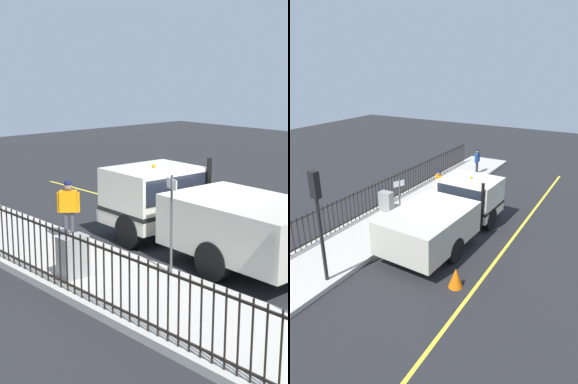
{
  "view_description": "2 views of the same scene",
  "coord_description": "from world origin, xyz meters",
  "views": [
    {
      "loc": [
        10.64,
        9.42,
        4.87
      ],
      "look_at": [
        0.19,
        -2.07,
        1.4
      ],
      "focal_mm": 52.17,
      "sensor_mm": 36.0,
      "label": 1
    },
    {
      "loc": [
        -5.93,
        11.34,
        6.95
      ],
      "look_at": [
        1.36,
        -1.13,
        1.43
      ],
      "focal_mm": 31.6,
      "sensor_mm": 36.0,
      "label": 2
    }
  ],
  "objects": [
    {
      "name": "worker_standing",
      "position": [
        2.16,
        -3.0,
        1.22
      ],
      "size": [
        0.5,
        0.48,
        1.7
      ],
      "rotation": [
        0.0,
        0.0,
        2.43
      ],
      "color": "orange",
      "rests_on": "sidewalk_slab"
    },
    {
      "name": "sidewalk_slab",
      "position": [
        3.05,
        0.0,
        0.09
      ],
      "size": [
        2.83,
        24.6,
        0.18
      ],
      "primitive_type": "cube",
      "color": "#B7B2A8",
      "rests_on": "ground"
    },
    {
      "name": "iron_fence",
      "position": [
        4.29,
        0.0,
        0.88
      ],
      "size": [
        0.04,
        20.95,
        1.38
      ],
      "color": "black",
      "rests_on": "sidewalk_slab"
    },
    {
      "name": "utility_cabinet",
      "position": [
        3.73,
        -0.58,
        0.67
      ],
      "size": [
        0.66,
        0.42,
        0.98
      ],
      "primitive_type": "cube",
      "color": "gray",
      "rests_on": "sidewalk_slab"
    },
    {
      "name": "work_truck",
      "position": [
        -0.02,
        -0.25,
        1.21
      ],
      "size": [
        2.79,
        6.66,
        2.4
      ],
      "rotation": [
        0.0,
        0.0,
        3.1
      ],
      "color": "silver",
      "rests_on": "ground"
    },
    {
      "name": "lane_marking",
      "position": [
        -2.42,
        0.0,
        0.0
      ],
      "size": [
        0.12,
        22.14,
        0.01
      ],
      "primitive_type": "cube",
      "color": "yellow",
      "rests_on": "ground"
    },
    {
      "name": "ground_plane",
      "position": [
        0.0,
        0.0,
        0.0
      ],
      "size": [
        54.13,
        54.13,
        0.0
      ],
      "primitive_type": "plane",
      "color": "#232326",
      "rests_on": "ground"
    },
    {
      "name": "street_sign",
      "position": [
        1.92,
        0.77,
        1.64
      ],
      "size": [
        0.21,
        0.48,
        2.34
      ],
      "color": "#4C4C4C",
      "rests_on": "sidewalk_slab"
    }
  ]
}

